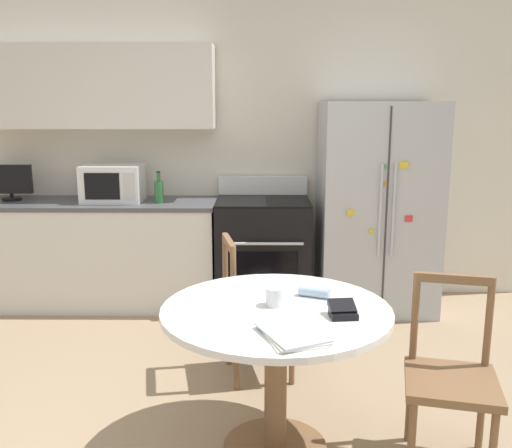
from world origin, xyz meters
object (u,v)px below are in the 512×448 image
(countertop_tv, at_px, (10,181))
(dining_chair_right, at_px, (451,379))
(oven_range, at_px, (263,252))
(wallet, at_px, (343,311))
(refrigerator, at_px, (377,208))
(counter_bottle, at_px, (159,191))
(dining_chair_far, at_px, (255,310))
(candle_glass, at_px, (275,298))
(microwave, at_px, (113,183))

(countertop_tv, xyz_separation_m, dining_chair_right, (3.01, -2.28, -0.63))
(oven_range, xyz_separation_m, wallet, (0.35, -2.22, 0.31))
(oven_range, relative_size, countertop_tv, 2.98)
(refrigerator, xyz_separation_m, counter_bottle, (-1.80, -0.01, 0.14))
(dining_chair_far, relative_size, wallet, 6.52)
(refrigerator, xyz_separation_m, candle_glass, (-0.90, -2.04, -0.07))
(dining_chair_far, distance_m, candle_glass, 0.87)
(dining_chair_right, bearing_deg, wallet, 15.55)
(microwave, distance_m, countertop_tv, 0.88)
(dining_chair_right, distance_m, candle_glass, 0.91)
(microwave, relative_size, candle_glass, 5.24)
(refrigerator, height_order, countertop_tv, refrigerator)
(countertop_tv, xyz_separation_m, candle_glass, (2.18, -2.16, -0.27))
(counter_bottle, distance_m, wallet, 2.50)
(countertop_tv, relative_size, dining_chair_right, 0.40)
(candle_glass, bearing_deg, counter_bottle, 113.99)
(candle_glass, bearing_deg, dining_chair_far, 97.70)
(wallet, bearing_deg, candle_glass, 154.77)
(candle_glass, bearing_deg, refrigerator, 66.31)
(refrigerator, bearing_deg, candle_glass, -113.69)
(dining_chair_right, bearing_deg, candle_glass, 4.77)
(countertop_tv, distance_m, dining_chair_far, 2.56)
(counter_bottle, bearing_deg, countertop_tv, 174.64)
(refrigerator, relative_size, counter_bottle, 6.56)
(wallet, bearing_deg, refrigerator, 74.86)
(refrigerator, relative_size, dining_chair_far, 1.91)
(dining_chair_far, bearing_deg, oven_range, 166.16)
(microwave, bearing_deg, wallet, -54.46)
(countertop_tv, xyz_separation_m, dining_chair_far, (2.07, -1.37, -0.63))
(countertop_tv, bearing_deg, counter_bottle, -5.36)
(counter_bottle, height_order, candle_glass, counter_bottle)
(countertop_tv, relative_size, dining_chair_far, 0.40)
(oven_range, relative_size, dining_chair_far, 1.20)
(refrigerator, xyz_separation_m, dining_chair_far, (-1.00, -1.26, -0.43))
(microwave, distance_m, counter_bottle, 0.40)
(oven_range, relative_size, microwave, 2.22)
(oven_range, distance_m, candle_glass, 2.11)
(microwave, distance_m, dining_chair_far, 1.88)
(oven_range, distance_m, countertop_tv, 2.21)
(refrigerator, height_order, candle_glass, refrigerator)
(dining_chair_far, height_order, wallet, dining_chair_far)
(microwave, bearing_deg, countertop_tv, 176.55)
(oven_range, bearing_deg, candle_glass, -88.68)
(counter_bottle, bearing_deg, candle_glass, -66.01)
(dining_chair_far, height_order, candle_glass, dining_chair_far)
(oven_range, height_order, dining_chair_right, oven_range)
(candle_glass, height_order, wallet, candle_glass)
(dining_chair_far, bearing_deg, countertop_tv, -134.74)
(oven_range, relative_size, wallet, 7.81)
(wallet, bearing_deg, oven_range, 99.02)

